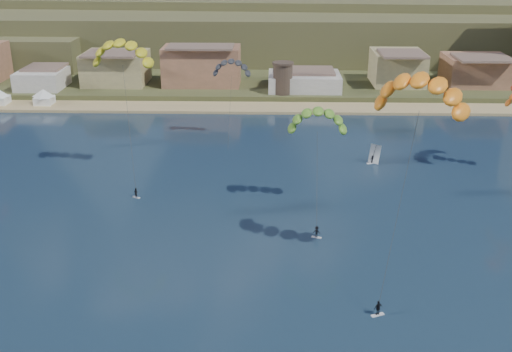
# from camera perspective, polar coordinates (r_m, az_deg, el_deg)

# --- Properties ---
(beach) EXTENTS (2200.00, 12.00, 0.90)m
(beach) POSITION_cam_1_polar(r_m,az_deg,el_deg) (162.62, 0.72, 6.37)
(beach) COLOR tan
(beach) RESTS_ON ground
(foothills) EXTENTS (940.00, 210.00, 18.00)m
(foothills) POSITION_cam_1_polar(r_m,az_deg,el_deg) (286.13, 5.79, 14.65)
(foothills) COLOR brown
(foothills) RESTS_ON ground
(town) EXTENTS (400.00, 24.00, 12.00)m
(town) POSITION_cam_1_polar(r_m,az_deg,el_deg) (181.41, -12.12, 10.01)
(town) COLOR silver
(town) RESTS_ON ground
(watchtower) EXTENTS (5.82, 5.82, 8.60)m
(watchtower) POSITION_cam_1_polar(r_m,az_deg,el_deg) (168.94, 2.49, 9.07)
(watchtower) COLOR #47382D
(watchtower) RESTS_ON ground
(kitesurfer_yellow) EXTENTS (11.74, 13.10, 26.99)m
(kitesurfer_yellow) POSITION_cam_1_polar(r_m,az_deg,el_deg) (112.13, -12.34, 11.40)
(kitesurfer_yellow) COLOR silver
(kitesurfer_yellow) RESTS_ON ground
(kitesurfer_orange) EXTENTS (13.16, 16.45, 28.91)m
(kitesurfer_orange) POSITION_cam_1_polar(r_m,az_deg,el_deg) (77.95, 15.07, 7.94)
(kitesurfer_orange) COLOR silver
(kitesurfer_orange) RESTS_ON ground
(kitesurfer_green) EXTENTS (10.11, 13.72, 19.25)m
(kitesurfer_green) POSITION_cam_1_polar(r_m,az_deg,el_deg) (98.27, 5.74, 5.44)
(kitesurfer_green) COLOR silver
(kitesurfer_green) RESTS_ON ground
(distant_kite_dark) EXTENTS (8.70, 5.86, 19.52)m
(distant_kite_dark) POSITION_cam_1_polar(r_m,az_deg,el_deg) (133.26, -2.28, 10.25)
(distant_kite_dark) COLOR #262626
(distant_kite_dark) RESTS_ON ground
(windsurfer) EXTENTS (2.25, 2.47, 3.85)m
(windsurfer) POSITION_cam_1_polar(r_m,az_deg,el_deg) (124.69, 10.79, 1.68)
(windsurfer) COLOR silver
(windsurfer) RESTS_ON ground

